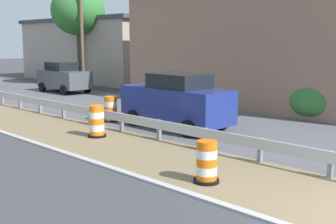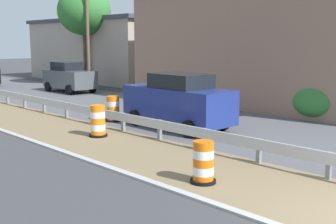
{
  "view_description": "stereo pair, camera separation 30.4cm",
  "coord_description": "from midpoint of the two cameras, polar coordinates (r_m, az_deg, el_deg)",
  "views": [
    {
      "loc": [
        -8.12,
        -2.63,
        3.38
      ],
      "look_at": [
        1.58,
        6.77,
        1.13
      ],
      "focal_mm": 45.26,
      "sensor_mm": 36.0,
      "label": 1
    },
    {
      "loc": [
        -7.9,
        -2.84,
        3.38
      ],
      "look_at": [
        1.58,
        6.77,
        1.13
      ],
      "focal_mm": 45.26,
      "sensor_mm": 36.0,
      "label": 2
    }
  ],
  "objects": [
    {
      "name": "utility_pole_near",
      "position": [
        21.05,
        17.05,
        11.6
      ],
      "size": [
        0.24,
        1.8,
        8.32
      ],
      "color": "brown",
      "rests_on": "ground"
    },
    {
      "name": "car_distant_a",
      "position": [
        29.44,
        -14.14,
        4.56
      ],
      "size": [
        2.04,
        4.13,
        2.03
      ],
      "rotation": [
        0.0,
        0.0,
        -1.58
      ],
      "color": "#4C5156",
      "rests_on": "ground"
    },
    {
      "name": "car_trailing_far_lane",
      "position": [
        16.61,
        0.6,
        1.51
      ],
      "size": [
        2.15,
        4.71,
        2.17
      ],
      "rotation": [
        0.0,
        0.0,
        1.54
      ],
      "color": "navy",
      "rests_on": "ground"
    },
    {
      "name": "traffic_barrel_close",
      "position": [
        15.39,
        -10.13,
        -1.41
      ],
      "size": [
        0.66,
        0.66,
        1.14
      ],
      "color": "orange",
      "rests_on": "ground"
    },
    {
      "name": "roadside_shop_far",
      "position": [
        38.66,
        -8.87,
        8.3
      ],
      "size": [
        8.17,
        15.27,
        5.33
      ],
      "color": "#AD9E8E",
      "rests_on": "ground"
    },
    {
      "name": "traffic_barrel_nearest",
      "position": [
        10.33,
        4.38,
        -6.98
      ],
      "size": [
        0.63,
        0.63,
        1.03
      ],
      "color": "orange",
      "rests_on": "ground"
    },
    {
      "name": "roadside_shop_near",
      "position": [
        24.24,
        13.49,
        8.77
      ],
      "size": [
        7.84,
        15.83,
        6.38
      ],
      "color": "#93705B",
      "rests_on": "ground"
    },
    {
      "name": "utility_pole_mid",
      "position": [
        31.92,
        -11.84,
        11.23
      ],
      "size": [
        0.24,
        1.8,
        8.63
      ],
      "color": "brown",
      "rests_on": "ground"
    },
    {
      "name": "bush_roadside",
      "position": [
        19.78,
        18.7,
        1.43
      ],
      "size": [
        2.2,
        2.2,
        1.59
      ],
      "primitive_type": "ellipsoid",
      "color": "#337533",
      "rests_on": "ground"
    },
    {
      "name": "tree_roadside",
      "position": [
        34.13,
        -12.28,
        13.11
      ],
      "size": [
        4.11,
        4.11,
        7.56
      ],
      "color": "#4C3D2D",
      "rests_on": "ground"
    },
    {
      "name": "traffic_barrel_mid",
      "position": [
        18.26,
        -8.21,
        0.25
      ],
      "size": [
        0.68,
        0.68,
        1.09
      ],
      "color": "orange",
      "rests_on": "ground"
    }
  ]
}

